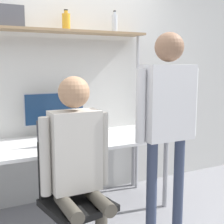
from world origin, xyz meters
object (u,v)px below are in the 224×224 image
(cell_phone, at_px, (80,144))
(monitor, at_px, (55,111))
(office_chair, at_px, (75,223))
(storage_box, at_px, (8,16))
(person_seated, at_px, (77,155))
(person_standing, at_px, (168,109))
(bottle_clear, at_px, (115,23))
(laptop, at_px, (55,140))
(bottle_amber, at_px, (66,21))

(cell_phone, bearing_deg, monitor, 101.80)
(cell_phone, bearing_deg, office_chair, -115.79)
(storage_box, bearing_deg, person_seated, -74.40)
(cell_phone, distance_m, storage_box, 1.36)
(monitor, relative_size, person_standing, 0.36)
(cell_phone, xyz_separation_m, bottle_clear, (0.59, 0.44, 1.18))
(monitor, xyz_separation_m, person_seated, (-0.14, -1.02, -0.18))
(laptop, bearing_deg, person_standing, -38.61)
(bottle_amber, bearing_deg, person_standing, -63.84)
(person_standing, relative_size, bottle_amber, 8.70)
(laptop, height_order, cell_phone, laptop)
(bottle_clear, xyz_separation_m, storage_box, (-1.11, 0.00, -0.00))
(cell_phone, distance_m, bottle_clear, 1.39)
(monitor, height_order, laptop, monitor)
(monitor, height_order, bottle_amber, bottle_amber)
(person_standing, distance_m, bottle_clear, 1.31)
(cell_phone, distance_m, person_seated, 0.61)
(cell_phone, relative_size, bottle_amber, 0.75)
(monitor, xyz_separation_m, bottle_clear, (0.69, -0.02, 0.92))
(cell_phone, bearing_deg, person_seated, -113.31)
(person_standing, bearing_deg, bottle_amber, 116.16)
(person_seated, bearing_deg, cell_phone, 66.69)
(monitor, height_order, bottle_clear, bottle_clear)
(person_standing, distance_m, storage_box, 1.69)
(person_seated, distance_m, storage_box, 1.51)
(bottle_amber, bearing_deg, bottle_clear, 0.00)
(monitor, height_order, storage_box, storage_box)
(office_chair, height_order, bottle_clear, bottle_clear)
(laptop, height_order, bottle_clear, bottle_clear)
(person_standing, xyz_separation_m, storage_box, (-1.07, 1.03, 0.80))
(monitor, xyz_separation_m, person_standing, (0.64, -1.05, 0.11))
(person_seated, height_order, storage_box, storage_box)
(person_standing, xyz_separation_m, bottle_amber, (-0.51, 1.03, 0.79))
(office_chair, distance_m, bottle_clear, 2.08)
(laptop, relative_size, person_standing, 0.17)
(person_seated, height_order, person_standing, person_standing)
(storage_box, bearing_deg, monitor, 2.73)
(office_chair, height_order, storage_box, storage_box)
(person_standing, height_order, storage_box, storage_box)
(bottle_amber, height_order, storage_box, bottle_amber)
(laptop, distance_m, bottle_clear, 1.44)
(person_standing, height_order, bottle_clear, bottle_clear)
(cell_phone, xyz_separation_m, storage_box, (-0.52, 0.44, 1.18))
(cell_phone, relative_size, person_standing, 0.09)
(office_chair, bearing_deg, laptop, 87.98)
(monitor, bearing_deg, laptop, -106.98)
(cell_phone, height_order, bottle_clear, bottle_clear)
(monitor, distance_m, storage_box, 1.01)
(cell_phone, relative_size, bottle_clear, 0.65)
(cell_phone, distance_m, person_standing, 0.89)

